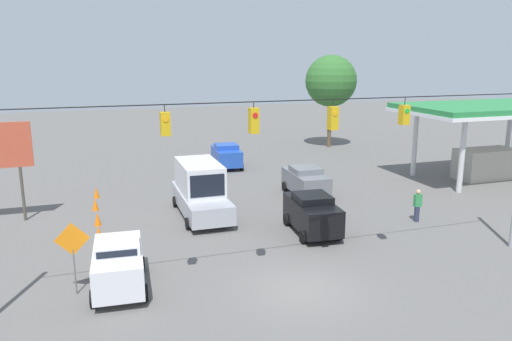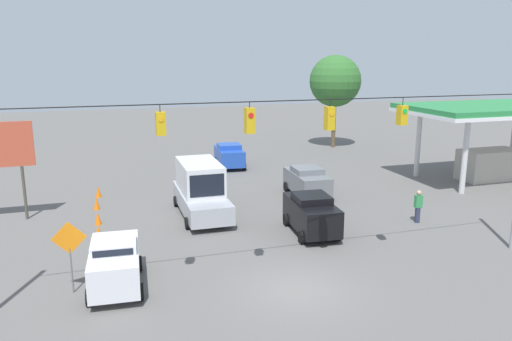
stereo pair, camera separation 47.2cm
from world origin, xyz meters
The scene contains 16 objects.
ground_plane centered at (0.00, 0.00, 0.00)m, with size 140.00×140.00×0.00m, color #605E5B.
overhead_signal_span centered at (0.02, -0.83, 5.06)m, with size 22.60×0.38×8.11m.
sedan_white_parked_shoulder centered at (6.60, -2.36, 1.01)m, with size 2.25×4.16×1.95m.
box_truck_silver_withflow_mid centered at (1.61, -10.32, 1.48)m, with size 2.56×6.43×3.01m.
sedan_grey_oncoming_far centered at (-5.64, -12.04, 0.98)m, with size 2.26×4.18×1.87m.
sedan_black_crossing_near centered at (-3.11, -5.64, 1.05)m, with size 2.33×4.26×2.01m.
sedan_blue_oncoming_deep centered at (-3.00, -21.58, 0.99)m, with size 2.34×3.97×1.91m.
traffic_cone_nearest centered at (7.23, -5.29, 0.36)m, with size 0.37×0.37×0.73m, color orange.
traffic_cone_second centered at (7.21, -7.98, 0.36)m, with size 0.37×0.37×0.73m, color orange.
traffic_cone_third centered at (7.21, -10.25, 0.36)m, with size 0.37×0.37×0.73m, color orange.
traffic_cone_fourth centered at (7.26, -13.08, 0.36)m, with size 0.37×0.37×0.73m, color orange.
traffic_cone_fifth centered at (7.14, -15.76, 0.36)m, with size 0.37×0.37×0.73m, color orange.
gas_station centered at (-19.94, -11.99, 3.96)m, with size 12.64×7.21×5.43m.
work_zone_sign centered at (8.18, -2.36, 1.99)m, with size 1.27×0.06×2.84m.
pedestrian centered at (-9.26, -5.40, 0.91)m, with size 0.40×0.28×1.79m.
tree_horizon_left centered at (-15.00, -27.27, 6.38)m, with size 4.91×4.91×8.87m.
Camera 2 is at (6.84, 16.42, 8.85)m, focal length 35.00 mm.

